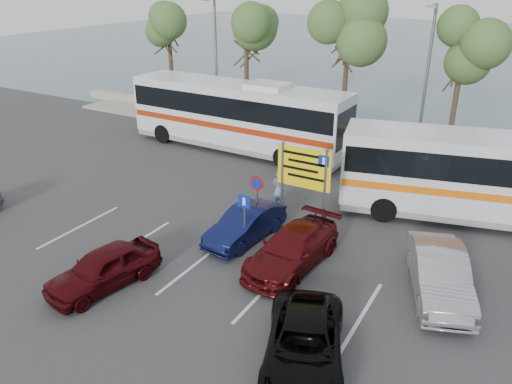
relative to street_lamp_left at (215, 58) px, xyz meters
The scene contains 23 objects.
ground 17.43m from the street_lamp_left, 53.51° to the right, with size 120.00×120.00×0.00m, color #343436.
kerb_strip 10.99m from the street_lamp_left, ahead, with size 44.00×2.40×0.15m, color #9B968C.
seawall 11.16m from the street_lamp_left, 13.93° to the left, with size 48.00×0.80×0.60m, color #9F987F.
sea 47.77m from the street_lamp_left, 77.86° to the left, with size 140.00×140.00×0.00m, color #435F6C.
tree_far_left 4.38m from the street_lamp_left, behind, with size 3.20×3.20×7.60m.
tree_left 2.49m from the street_lamp_left, 13.51° to the left, with size 3.20×3.20×7.20m.
tree_mid 8.76m from the street_lamp_left, ahead, with size 3.20×3.20×8.00m.
tree_right 14.59m from the street_lamp_left, ahead, with size 3.20×3.20×7.40m.
street_lamp_left is the anchor object (origin of this frame).
street_lamp_right 13.00m from the street_lamp_left, ahead, with size 0.45×1.15×8.01m.
direction_sign 15.24m from the street_lamp_left, 43.17° to the right, with size 2.20×0.12×3.60m.
sign_no_stop 14.88m from the street_lamp_left, 49.83° to the right, with size 0.60×0.08×2.35m.
sign_parking 16.37m from the street_lamp_left, 52.40° to the right, with size 0.50×0.07×2.25m.
lane_markings 17.62m from the street_lamp_left, 58.61° to the right, with size 12.02×4.20×0.01m, color silver, non-canonical shape.
coach_bus_left 5.36m from the street_lamp_left, 40.78° to the right, with size 13.16×3.07×4.08m.
coach_bus_right 18.60m from the street_lamp_left, 17.86° to the right, with size 12.66×5.47×3.86m.
car_blue 15.77m from the street_lamp_left, 51.97° to the right, with size 1.34×3.86×1.27m, color #0D133F.
car_maroon 17.87m from the street_lamp_left, 47.38° to the right, with size 1.86×4.58×1.33m, color #500D10.
car_red 18.82m from the street_lamp_left, 67.64° to the right, with size 1.56×3.89×1.33m, color #42090D.
suv_black 22.52m from the street_lamp_left, 50.16° to the right, with size 2.02×4.39×1.22m, color black.
car_silver_b 20.85m from the street_lamp_left, 35.91° to the right, with size 1.58×4.52×1.49m, color #97989D.
pedestrian_near 13.32m from the street_lamp_left, 43.85° to the right, with size 0.63×0.41×1.72m, color #8CA7CC.
pedestrian_far 14.53m from the street_lamp_left, 30.03° to the right, with size 0.78×0.61×1.60m, color #383F54.
Camera 1 is at (8.24, -13.05, 9.52)m, focal length 35.00 mm.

